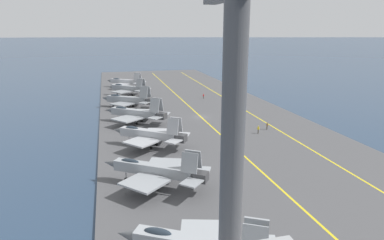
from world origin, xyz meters
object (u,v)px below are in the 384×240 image
object	(u,v)px
parked_jet_fourth	(136,113)
parked_jet_second	(156,170)
parked_jet_sixth	(128,88)
crew_red_vest	(203,96)
parked_jet_fifth	(128,100)
crew_yellow_vest	(258,129)
parked_jet_third	(150,134)
crew_brown_vest	(267,126)
parked_jet_seventh	(125,82)

from	to	relation	value
parked_jet_fourth	parked_jet_second	bearing A→B (deg)	179.50
parked_jet_sixth	crew_red_vest	size ratio (longest dim) A/B	8.68
parked_jet_fifth	crew_red_vest	size ratio (longest dim) A/B	9.54
parked_jet_second	crew_red_vest	distance (m)	67.19
parked_jet_fourth	crew_yellow_vest	size ratio (longest dim) A/B	9.12
parked_jet_third	parked_jet_sixth	xyz separation A→B (m)	(55.23, 0.66, 0.11)
parked_jet_second	parked_jet_fifth	distance (m)	54.66
parked_jet_fifth	parked_jet_fourth	bearing A→B (deg)	-177.37
parked_jet_fourth	parked_jet_sixth	world-z (taller)	parked_jet_fourth
parked_jet_fourth	crew_yellow_vest	bearing A→B (deg)	-121.02
parked_jet_fourth	crew_brown_vest	size ratio (longest dim) A/B	9.33
parked_jet_second	crew_yellow_vest	world-z (taller)	parked_jet_second
parked_jet_third	parked_jet_seventh	bearing A→B (deg)	0.33
parked_jet_sixth	crew_yellow_vest	size ratio (longest dim) A/B	8.43
parked_jet_fourth	parked_jet_seventh	world-z (taller)	parked_jet_fourth
parked_jet_fifth	parked_jet_seventh	distance (m)	37.08
parked_jet_sixth	parked_jet_seventh	bearing A→B (deg)	-0.71
parked_jet_seventh	crew_yellow_vest	distance (m)	74.99
crew_brown_vest	parked_jet_second	bearing A→B (deg)	128.39
parked_jet_second	crew_brown_vest	size ratio (longest dim) A/B	9.24
crew_red_vest	crew_brown_vest	xyz separation A→B (m)	(-38.97, -4.34, 0.01)
parked_jet_fifth	crew_yellow_vest	xyz separation A→B (m)	(-33.56, -26.71, -1.49)
parked_jet_fourth	parked_jet_fifth	size ratio (longest dim) A/B	0.98
parked_jet_second	parked_jet_fifth	world-z (taller)	parked_jet_fifth
parked_jet_sixth	crew_brown_vest	distance (m)	57.50
parked_jet_fifth	crew_red_vest	xyz separation A→B (m)	(7.64, -25.61, -1.52)
parked_jet_third	parked_jet_fifth	distance (m)	36.81
parked_jet_sixth	crew_red_vest	bearing A→B (deg)	-113.97
parked_jet_fifth	crew_red_vest	bearing A→B (deg)	-73.39
parked_jet_second	crew_brown_vest	distance (m)	37.60
parked_jet_fourth	parked_jet_seventh	distance (m)	55.05
parked_jet_second	crew_brown_vest	world-z (taller)	parked_jet_second
parked_jet_second	parked_jet_seventh	distance (m)	91.72
parked_jet_seventh	crew_red_vest	xyz separation A→B (m)	(-29.41, -24.12, -1.45)
crew_brown_vest	parked_jet_seventh	bearing A→B (deg)	22.60
crew_brown_vest	parked_jet_fourth	bearing A→B (deg)	65.40
parked_jet_second	parked_jet_fifth	bearing A→B (deg)	0.53
crew_brown_vest	parked_jet_fifth	bearing A→B (deg)	43.71
parked_jet_seventh	crew_brown_vest	size ratio (longest dim) A/B	9.10
parked_jet_sixth	parked_jet_second	bearing A→B (deg)	179.41
parked_jet_fourth	crew_brown_vest	distance (m)	32.07
parked_jet_third	parked_jet_fifth	bearing A→B (deg)	2.98
crew_brown_vest	crew_red_vest	bearing A→B (deg)	6.36
parked_jet_sixth	crew_brown_vest	world-z (taller)	parked_jet_sixth
parked_jet_fourth	crew_red_vest	bearing A→B (deg)	-44.03
crew_yellow_vest	crew_brown_vest	world-z (taller)	crew_yellow_vest
parked_jet_third	parked_jet_sixth	bearing A→B (deg)	0.68
parked_jet_seventh	parked_jet_second	bearing A→B (deg)	179.39
parked_jet_seventh	crew_red_vest	world-z (taller)	parked_jet_seventh
crew_red_vest	crew_yellow_vest	size ratio (longest dim) A/B	0.97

